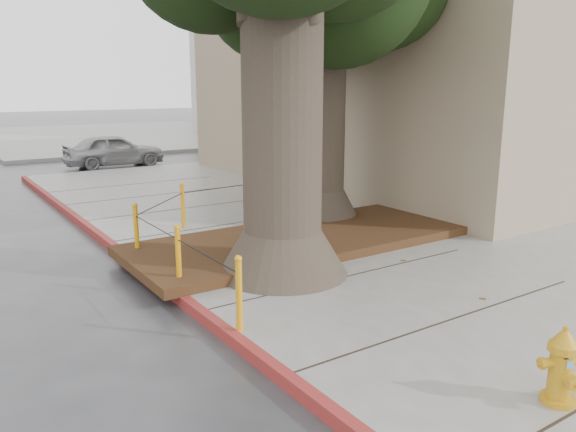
% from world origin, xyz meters
% --- Properties ---
extents(ground, '(140.00, 140.00, 0.00)m').
position_xyz_m(ground, '(0.00, 0.00, 0.00)').
color(ground, '#28282B').
rests_on(ground, ground).
extents(sidewalk_main, '(16.00, 26.00, 0.15)m').
position_xyz_m(sidewalk_main, '(6.00, 2.50, 0.07)').
color(sidewalk_main, slate).
rests_on(sidewalk_main, ground).
extents(sidewalk_far, '(16.00, 20.00, 0.15)m').
position_xyz_m(sidewalk_far, '(6.00, 30.00, 0.07)').
color(sidewalk_far, slate).
rests_on(sidewalk_far, ground).
extents(curb_red, '(0.14, 26.00, 0.16)m').
position_xyz_m(curb_red, '(-2.00, 2.50, 0.07)').
color(curb_red, maroon).
rests_on(curb_red, ground).
extents(planter_bed, '(6.40, 2.60, 0.16)m').
position_xyz_m(planter_bed, '(0.90, 3.90, 0.23)').
color(planter_bed, black).
rests_on(planter_bed, sidewalk_main).
extents(building_corner, '(12.00, 13.00, 10.00)m').
position_xyz_m(building_corner, '(10.00, 8.50, 5.00)').
color(building_corner, gray).
rests_on(building_corner, ground).
extents(building_side_white, '(10.00, 10.00, 9.00)m').
position_xyz_m(building_side_white, '(16.00, 26.00, 4.50)').
color(building_side_white, silver).
rests_on(building_side_white, ground).
extents(building_side_grey, '(12.00, 14.00, 12.00)m').
position_xyz_m(building_side_grey, '(22.00, 32.00, 6.00)').
color(building_side_grey, slate).
rests_on(building_side_grey, ground).
extents(bollard_ring, '(3.79, 5.39, 0.95)m').
position_xyz_m(bollard_ring, '(-0.87, 4.38, 0.66)').
color(bollard_ring, orange).
rests_on(bollard_ring, sidewalk_main).
extents(fire_hydrant, '(0.41, 0.41, 0.76)m').
position_xyz_m(fire_hydrant, '(-0.21, -1.82, 0.52)').
color(fire_hydrant, orange).
rests_on(fire_hydrant, sidewalk_main).
extents(car_silver, '(3.70, 1.54, 1.25)m').
position_xyz_m(car_silver, '(1.48, 17.11, 0.63)').
color(car_silver, '#9FA0A4').
rests_on(car_silver, ground).
extents(car_red, '(3.31, 1.16, 1.09)m').
position_xyz_m(car_red, '(12.86, 19.48, 0.54)').
color(car_red, maroon).
rests_on(car_red, ground).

